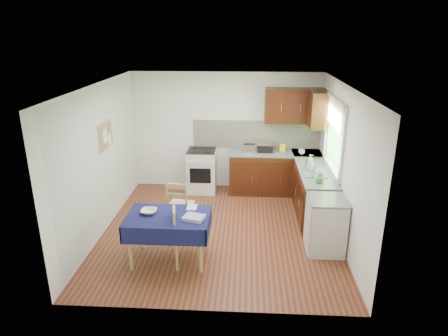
# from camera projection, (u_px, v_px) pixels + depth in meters

# --- Properties ---
(floor) EXTENTS (4.20, 4.20, 0.00)m
(floor) POSITION_uv_depth(u_px,v_px,m) (220.00, 230.00, 6.96)
(floor) COLOR #502615
(floor) RESTS_ON ground
(ceiling) EXTENTS (4.00, 4.20, 0.02)m
(ceiling) POSITION_uv_depth(u_px,v_px,m) (219.00, 86.00, 6.13)
(ceiling) COLOR silver
(ceiling) RESTS_ON wall_back
(wall_back) EXTENTS (4.00, 0.02, 2.50)m
(wall_back) POSITION_uv_depth(u_px,v_px,m) (226.00, 131.00, 8.53)
(wall_back) COLOR white
(wall_back) RESTS_ON ground
(wall_front) EXTENTS (4.00, 0.02, 2.50)m
(wall_front) POSITION_uv_depth(u_px,v_px,m) (207.00, 221.00, 4.57)
(wall_front) COLOR white
(wall_front) RESTS_ON ground
(wall_left) EXTENTS (0.02, 4.20, 2.50)m
(wall_left) POSITION_uv_depth(u_px,v_px,m) (100.00, 160.00, 6.66)
(wall_left) COLOR silver
(wall_left) RESTS_ON ground
(wall_right) EXTENTS (0.02, 4.20, 2.50)m
(wall_right) POSITION_uv_depth(u_px,v_px,m) (343.00, 165.00, 6.44)
(wall_right) COLOR white
(wall_right) RESTS_ON ground
(base_cabinets) EXTENTS (1.90, 2.30, 0.86)m
(base_cabinets) POSITION_uv_depth(u_px,v_px,m) (292.00, 183.00, 7.93)
(base_cabinets) COLOR black
(base_cabinets) RESTS_ON ground
(worktop_back) EXTENTS (1.90, 0.60, 0.04)m
(worktop_back) POSITION_uv_depth(u_px,v_px,m) (275.00, 153.00, 8.31)
(worktop_back) COLOR slate
(worktop_back) RESTS_ON base_cabinets
(worktop_right) EXTENTS (0.60, 1.70, 0.04)m
(worktop_right) POSITION_uv_depth(u_px,v_px,m) (316.00, 172.00, 7.19)
(worktop_right) COLOR slate
(worktop_right) RESTS_ON base_cabinets
(worktop_corner) EXTENTS (0.60, 0.60, 0.04)m
(worktop_corner) POSITION_uv_depth(u_px,v_px,m) (307.00, 153.00, 8.27)
(worktop_corner) COLOR slate
(worktop_corner) RESTS_ON base_cabinets
(splashback) EXTENTS (2.70, 0.02, 0.60)m
(splashback) POSITION_uv_depth(u_px,v_px,m) (256.00, 134.00, 8.49)
(splashback) COLOR white
(splashback) RESTS_ON wall_back
(upper_cabinets) EXTENTS (1.20, 0.85, 0.70)m
(upper_cabinets) POSITION_uv_depth(u_px,v_px,m) (301.00, 107.00, 7.96)
(upper_cabinets) COLOR black
(upper_cabinets) RESTS_ON wall_back
(stove) EXTENTS (0.60, 0.61, 0.92)m
(stove) POSITION_uv_depth(u_px,v_px,m) (202.00, 170.00, 8.53)
(stove) COLOR silver
(stove) RESTS_ON ground
(window) EXTENTS (0.04, 1.48, 1.26)m
(window) POSITION_uv_depth(u_px,v_px,m) (334.00, 130.00, 6.97)
(window) COLOR #2C5D26
(window) RESTS_ON wall_right
(fridge) EXTENTS (0.58, 0.60, 0.89)m
(fridge) POSITION_uv_depth(u_px,v_px,m) (326.00, 225.00, 6.21)
(fridge) COLOR silver
(fridge) RESTS_ON ground
(corkboard) EXTENTS (0.04, 0.62, 0.47)m
(corkboard) POSITION_uv_depth(u_px,v_px,m) (106.00, 136.00, 6.82)
(corkboard) COLOR tan
(corkboard) RESTS_ON wall_left
(dining_table) EXTENTS (1.22, 0.83, 0.74)m
(dining_table) POSITION_uv_depth(u_px,v_px,m) (168.00, 222.00, 5.89)
(dining_table) COLOR #0E153A
(dining_table) RESTS_ON ground
(chair_far) EXTENTS (0.47, 0.47, 0.92)m
(chair_far) POSITION_uv_depth(u_px,v_px,m) (179.00, 204.00, 6.85)
(chair_far) COLOR tan
(chair_far) RESTS_ON ground
(chair_near) EXTENTS (0.48, 0.48, 0.93)m
(chair_near) POSITION_uv_depth(u_px,v_px,m) (184.00, 234.00, 5.83)
(chair_near) COLOR tan
(chair_near) RESTS_ON ground
(toaster) EXTENTS (0.26, 0.16, 0.20)m
(toaster) POSITION_uv_depth(u_px,v_px,m) (249.00, 148.00, 8.22)
(toaster) COLOR silver
(toaster) RESTS_ON worktop_back
(sandwich_press) EXTENTS (0.31, 0.27, 0.18)m
(sandwich_press) POSITION_uv_depth(u_px,v_px,m) (265.00, 147.00, 8.32)
(sandwich_press) COLOR black
(sandwich_press) RESTS_ON worktop_back
(sauce_bottle) EXTENTS (0.05, 0.05, 0.21)m
(sauce_bottle) POSITION_uv_depth(u_px,v_px,m) (271.00, 148.00, 8.20)
(sauce_bottle) COLOR red
(sauce_bottle) RESTS_ON worktop_back
(yellow_packet) EXTENTS (0.12, 0.09, 0.15)m
(yellow_packet) POSITION_uv_depth(u_px,v_px,m) (282.00, 147.00, 8.36)
(yellow_packet) COLOR yellow
(yellow_packet) RESTS_ON worktop_back
(dish_rack) EXTENTS (0.40, 0.31, 0.19)m
(dish_rack) POSITION_uv_depth(u_px,v_px,m) (315.00, 174.00, 6.99)
(dish_rack) COLOR gray
(dish_rack) RESTS_ON worktop_right
(kettle) EXTENTS (0.15, 0.15, 0.25)m
(kettle) POSITION_uv_depth(u_px,v_px,m) (319.00, 175.00, 6.67)
(kettle) COLOR silver
(kettle) RESTS_ON worktop_right
(cup) EXTENTS (0.16, 0.16, 0.10)m
(cup) POSITION_uv_depth(u_px,v_px,m) (302.00, 152.00, 8.14)
(cup) COLOR white
(cup) RESTS_ON worktop_back
(soap_bottle_a) EXTENTS (0.16, 0.16, 0.29)m
(soap_bottle_a) POSITION_uv_depth(u_px,v_px,m) (310.00, 162.00, 7.21)
(soap_bottle_a) COLOR silver
(soap_bottle_a) RESTS_ON worktop_right
(soap_bottle_b) EXTENTS (0.11, 0.11, 0.19)m
(soap_bottle_b) POSITION_uv_depth(u_px,v_px,m) (309.00, 162.00, 7.38)
(soap_bottle_b) COLOR #2072BD
(soap_bottle_b) RESTS_ON worktop_right
(soap_bottle_c) EXTENTS (0.18, 0.18, 0.16)m
(soap_bottle_c) POSITION_uv_depth(u_px,v_px,m) (319.00, 178.00, 6.62)
(soap_bottle_c) COLOR green
(soap_bottle_c) RESTS_ON worktop_right
(plate_bowl) EXTENTS (0.24, 0.24, 0.06)m
(plate_bowl) POSITION_uv_depth(u_px,v_px,m) (149.00, 211.00, 5.92)
(plate_bowl) COLOR beige
(plate_bowl) RESTS_ON dining_table
(book) EXTENTS (0.16, 0.21, 0.02)m
(book) POSITION_uv_depth(u_px,v_px,m) (187.00, 207.00, 6.11)
(book) COLOR white
(book) RESTS_ON dining_table
(spice_jar) EXTENTS (0.04, 0.04, 0.08)m
(spice_jar) POSITION_uv_depth(u_px,v_px,m) (175.00, 210.00, 5.94)
(spice_jar) COLOR green
(spice_jar) RESTS_ON dining_table
(tea_towel) EXTENTS (0.35, 0.31, 0.05)m
(tea_towel) POSITION_uv_depth(u_px,v_px,m) (194.00, 218.00, 5.73)
(tea_towel) COLOR navy
(tea_towel) RESTS_ON dining_table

